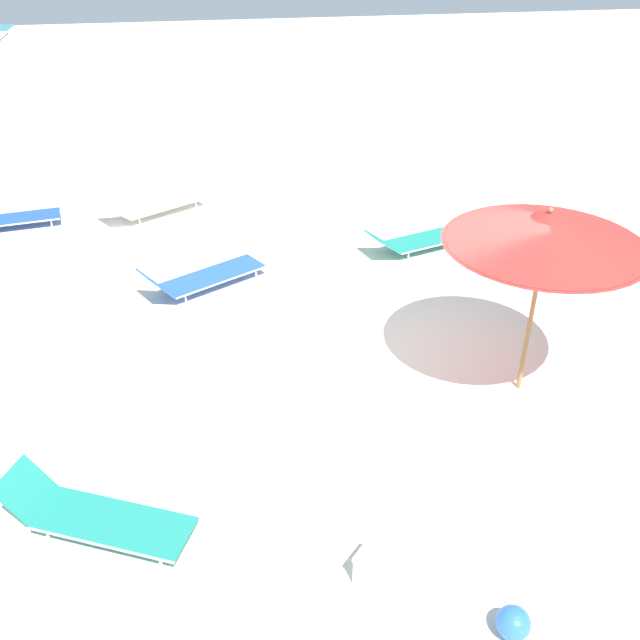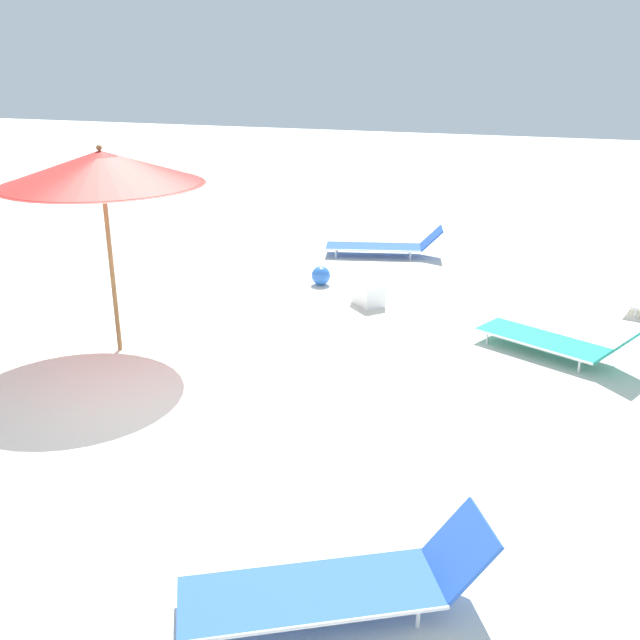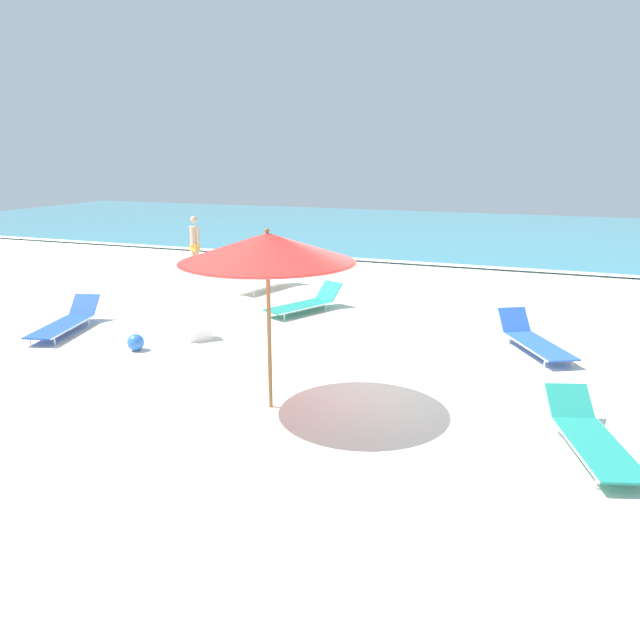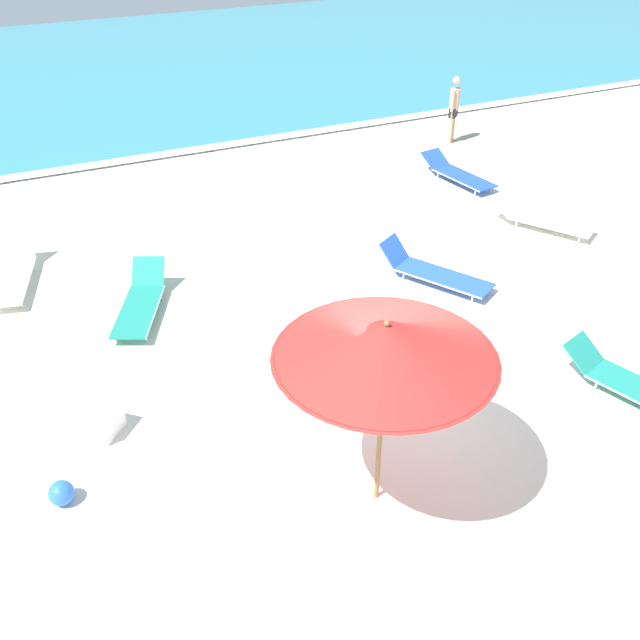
# 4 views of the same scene
# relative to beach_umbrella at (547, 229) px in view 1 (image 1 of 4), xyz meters

# --- Properties ---
(ground_plane) EXTENTS (60.00, 60.00, 0.16)m
(ground_plane) POSITION_rel_beach_umbrella_xyz_m (0.94, 1.36, -2.44)
(ground_plane) COLOR silver
(beach_umbrella) EXTENTS (2.48, 2.48, 2.63)m
(beach_umbrella) POSITION_rel_beach_umbrella_xyz_m (0.00, 0.00, 0.00)
(beach_umbrella) COLOR olive
(beach_umbrella) RESTS_ON ground_plane
(sun_lounger_under_umbrella) EXTENTS (1.40, 2.10, 0.59)m
(sun_lounger_under_umbrella) POSITION_rel_beach_umbrella_xyz_m (-1.68, 5.42, -2.14)
(sun_lounger_under_umbrella) COLOR #1E8475
(sun_lounger_under_umbrella) RESTS_ON ground_plane
(sun_lounger_near_water_left) EXTENTS (1.25, 2.25, 0.51)m
(sun_lounger_near_water_left) POSITION_rel_beach_umbrella_xyz_m (4.35, 0.14, -2.15)
(sun_lounger_near_water_left) COLOR #1E8475
(sun_lounger_near_water_left) RESTS_ON ground_plane
(sun_lounger_near_water_right) EXTENTS (1.64, 2.14, 0.53)m
(sun_lounger_near_water_right) POSITION_rel_beach_umbrella_xyz_m (6.76, 5.17, -2.15)
(sun_lounger_near_water_right) COLOR white
(sun_lounger_near_water_right) RESTS_ON ground_plane
(sun_lounger_mid_beach_solo) EXTENTS (0.93, 2.19, 0.47)m
(sun_lounger_mid_beach_solo) POSITION_rel_beach_umbrella_xyz_m (6.59, 8.04, -2.15)
(sun_lounger_mid_beach_solo) COLOR blue
(sun_lounger_mid_beach_solo) RESTS_ON ground_plane
(sun_lounger_mid_beach_pair_b) EXTENTS (1.59, 2.16, 0.61)m
(sun_lounger_mid_beach_pair_b) POSITION_rel_beach_umbrella_xyz_m (3.47, 4.20, -2.14)
(sun_lounger_mid_beach_pair_b) COLOR blue
(sun_lounger_mid_beach_pair_b) RESTS_ON ground_plane
(beach_ball) EXTENTS (0.32, 0.32, 0.32)m
(beach_ball) POSITION_rel_beach_umbrella_xyz_m (-3.55, 1.54, -2.20)
(beach_ball) COLOR blue
(beach_ball) RESTS_ON ground_plane
(cooler_box) EXTENTS (0.60, 0.61, 0.37)m
(cooler_box) POSITION_rel_beach_umbrella_xyz_m (-2.82, 2.58, -2.17)
(cooler_box) COLOR white
(cooler_box) RESTS_ON ground_plane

